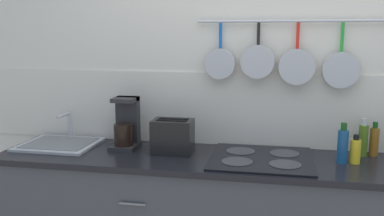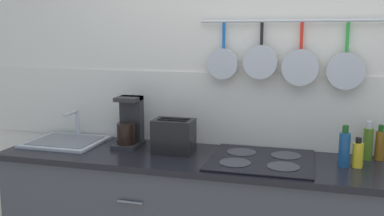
{
  "view_description": "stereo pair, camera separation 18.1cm",
  "coord_description": "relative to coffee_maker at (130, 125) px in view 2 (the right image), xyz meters",
  "views": [
    {
      "loc": [
        -0.11,
        -2.28,
        1.61
      ],
      "look_at": [
        -0.56,
        0.0,
        1.21
      ],
      "focal_mm": 40.0,
      "sensor_mm": 36.0,
      "label": 1
    },
    {
      "loc": [
        0.07,
        -2.24,
        1.61
      ],
      "look_at": [
        -0.56,
        0.0,
        1.21
      ],
      "focal_mm": 40.0,
      "sensor_mm": 36.0,
      "label": 2
    }
  ],
  "objects": [
    {
      "name": "toaster",
      "position": [
        0.31,
        -0.07,
        -0.03
      ],
      "size": [
        0.25,
        0.16,
        0.2
      ],
      "color": "black",
      "rests_on": "countertop"
    },
    {
      "name": "cooktop",
      "position": [
        0.81,
        -0.11,
        -0.12
      ],
      "size": [
        0.55,
        0.52,
        0.01
      ],
      "color": "black",
      "rests_on": "countertop"
    },
    {
      "name": "coffee_maker",
      "position": [
        0.0,
        0.0,
        0.0
      ],
      "size": [
        0.15,
        0.19,
        0.3
      ],
      "color": "#262628",
      "rests_on": "countertop"
    },
    {
      "name": "wall_back",
      "position": [
        0.99,
        0.21,
        0.22
      ],
      "size": [
        7.2,
        0.14,
        2.6
      ],
      "color": "silver",
      "rests_on": "ground_plane"
    },
    {
      "name": "countertop",
      "position": [
        0.99,
        -0.11,
        -0.15
      ],
      "size": [
        3.35,
        0.56,
        0.03
      ],
      "color": "black",
      "rests_on": "cabinet_base"
    },
    {
      "name": "sink_basin",
      "position": [
        -0.42,
        -0.04,
        -0.11
      ],
      "size": [
        0.45,
        0.39,
        0.19
      ],
      "color": "#B7BABF",
      "rests_on": "countertop"
    },
    {
      "name": "bottle_olive_oil",
      "position": [
        1.3,
        -0.08,
        -0.06
      ],
      "size": [
        0.05,
        0.05,
        0.16
      ],
      "color": "yellow",
      "rests_on": "countertop"
    },
    {
      "name": "bottle_sesame_oil",
      "position": [
        1.43,
        0.09,
        -0.04
      ],
      "size": [
        0.05,
        0.05,
        0.19
      ],
      "color": "#8C5919",
      "rests_on": "countertop"
    },
    {
      "name": "bottle_dish_soap",
      "position": [
        1.24,
        -0.09,
        -0.03
      ],
      "size": [
        0.06,
        0.06,
        0.22
      ],
      "color": "navy",
      "rests_on": "countertop"
    },
    {
      "name": "bottle_hot_sauce",
      "position": [
        1.37,
        0.08,
        -0.03
      ],
      "size": [
        0.05,
        0.05,
        0.21
      ],
      "color": "#4C721E",
      "rests_on": "countertop"
    }
  ]
}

